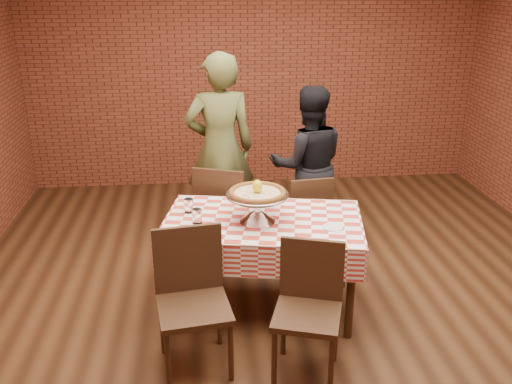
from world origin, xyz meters
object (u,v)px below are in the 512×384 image
Objects in this scene: water_glass_left at (197,216)px; diner_olive at (220,149)px; pizza_stand at (257,208)px; chair_far_left at (226,212)px; chair_far_right at (305,218)px; table at (263,264)px; water_glass_right at (189,206)px; chair_near_right at (307,316)px; pizza at (257,193)px; diner_black at (308,165)px; condiment_caddy at (272,198)px; chair_near_left at (194,306)px.

diner_olive is at bearing 80.47° from water_glass_left.
pizza_stand is 0.51× the size of chair_far_left.
chair_far_right is (0.97, 0.75, -0.38)m from water_glass_left.
table is 0.73m from water_glass_right.
table is at bearing 94.23° from diner_olive.
pizza is at bearing 123.66° from chair_near_right.
water_glass_left is 0.13× the size of chair_far_right.
water_glass_left is at bearing 50.62° from diner_black.
diner_olive is (-0.37, 1.08, 0.11)m from condiment_caddy.
diner_olive reaches higher than chair_far_left.
table is 0.66m from water_glass_left.
table is 3.44× the size of pizza.
pizza_stand is 1.38m from diner_black.
chair_far_left is (-0.19, 0.87, -0.39)m from pizza_stand.
condiment_caddy is 1.17m from chair_near_right.
pizza_stand is 0.54× the size of chair_near_right.
chair_near_left is 1.00× the size of chair_far_left.
chair_far_left reaches higher than water_glass_right.
condiment_caddy is at bearing 68.64° from table.
chair_far_right is at bearing 133.58° from diner_olive.
water_glass_right is 0.12× the size of chair_near_left.
pizza is 0.23× the size of diner_olive.
chair_far_right is at bearing 42.48° from condiment_caddy.
chair_far_right is at bearing 27.66° from water_glass_right.
chair_near_right is (0.68, -0.82, -0.37)m from water_glass_left.
chair_near_right is at bearing -74.14° from pizza.
chair_near_left is 2.22m from diner_black.
pizza is at bearing 92.24° from diner_olive.
table is at bearing 66.18° from diner_black.
water_glass_right is (-0.51, 0.22, -0.05)m from pizza_stand.
pizza_stand reaches higher than chair_far_right.
table is at bearing 2.28° from water_glass_left.
diner_olive is (-0.03, 0.49, 0.45)m from chair_far_left.
diner_black reaches higher than chair_near_right.
chair_near_left is 0.61× the size of diner_black.
pizza is at bearing -126.55° from condiment_caddy.
chair_far_left reaches higher than chair_near_right.
water_glass_right is (-0.06, 0.21, 0.00)m from water_glass_left.
water_glass_left is at bearing 179.53° from pizza_stand.
table is 11.86× the size of condiment_caddy.
chair_far_left reaches higher than chair_far_right.
diner_olive reaches higher than water_glass_right.
chair_far_left is (-0.34, 0.59, -0.35)m from condiment_caddy.
pizza_stand is at bearing 49.52° from chair_far_right.
water_glass_right reaches higher than table.
water_glass_left reaches higher than table.
table is 1.47m from diner_olive.
table is 1.63× the size of chair_near_right.
pizza_stand is at bearing -0.47° from water_glass_left.
diner_olive is at bearing 99.55° from condiment_caddy.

